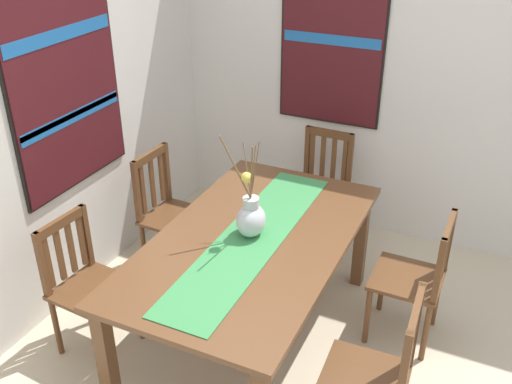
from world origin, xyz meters
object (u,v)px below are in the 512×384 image
at_px(chair_3, 321,186).
at_px(chair_4, 169,212).
at_px(dining_table, 252,252).
at_px(chair_1, 378,376).
at_px(painting_on_back_wall, 65,83).
at_px(painting_on_side_wall, 332,45).
at_px(chair_2, 86,283).
at_px(centerpiece_vase, 251,217).
at_px(chair_0, 417,277).

bearing_deg(chair_3, chair_4, 133.74).
xyz_separation_m(dining_table, chair_4, (0.47, 0.89, -0.19)).
height_order(dining_table, chair_1, chair_1).
xyz_separation_m(chair_1, painting_on_back_wall, (0.57, 2.25, 1.00)).
bearing_deg(painting_on_side_wall, chair_2, 159.45).
height_order(dining_table, chair_2, chair_2).
bearing_deg(centerpiece_vase, chair_4, 63.03).
bearing_deg(chair_0, chair_1, 179.29).
relative_size(dining_table, painting_on_back_wall, 1.35).
height_order(chair_2, painting_on_side_wall, painting_on_side_wall).
distance_m(chair_0, chair_2, 2.02).
bearing_deg(chair_1, centerpiece_vase, 61.75).
bearing_deg(chair_0, painting_on_side_wall, 40.12).
bearing_deg(painting_on_back_wall, chair_4, -51.05).
bearing_deg(centerpiece_vase, chair_1, -118.25).
bearing_deg(chair_4, chair_3, -46.26).
xyz_separation_m(chair_2, painting_on_back_wall, (0.56, 0.45, 1.03)).
bearing_deg(chair_2, chair_0, -63.37).
xyz_separation_m(dining_table, chair_2, (-0.46, 0.89, -0.20)).
bearing_deg(chair_1, dining_table, 62.58).
xyz_separation_m(dining_table, chair_3, (1.31, 0.02, -0.19)).
xyz_separation_m(chair_0, painting_on_back_wall, (-0.34, 2.26, 1.02)).
height_order(centerpiece_vase, chair_4, centerpiece_vase).
xyz_separation_m(centerpiece_vase, chair_3, (1.28, -0.00, -0.42)).
height_order(centerpiece_vase, painting_on_side_wall, painting_on_side_wall).
xyz_separation_m(chair_1, chair_3, (1.78, 0.92, -0.02)).
bearing_deg(chair_2, painting_on_side_wall, -20.55).
xyz_separation_m(dining_table, centerpiece_vase, (0.03, 0.02, 0.22)).
xyz_separation_m(dining_table, chair_0, (0.45, -0.91, -0.20)).
distance_m(dining_table, painting_on_back_wall, 1.58).
bearing_deg(chair_2, dining_table, -62.84).
relative_size(chair_3, painting_on_side_wall, 0.73).
distance_m(chair_2, chair_3, 1.98).
bearing_deg(chair_0, centerpiece_vase, 114.24).
distance_m(dining_table, centerpiece_vase, 0.23).
distance_m(dining_table, chair_3, 1.32).
distance_m(centerpiece_vase, chair_4, 1.06).
bearing_deg(painting_on_back_wall, chair_2, -141.41).
distance_m(chair_1, chair_2, 1.80).
relative_size(centerpiece_vase, chair_2, 0.74).
bearing_deg(painting_on_side_wall, chair_3, -165.47).
relative_size(chair_3, chair_4, 0.98).
height_order(chair_3, chair_4, chair_4).
xyz_separation_m(chair_3, painting_on_back_wall, (-1.21, 1.33, 1.02)).
bearing_deg(chair_1, chair_2, 89.75).
bearing_deg(chair_2, chair_4, -0.15).
xyz_separation_m(centerpiece_vase, chair_4, (0.44, 0.87, -0.42)).
distance_m(centerpiece_vase, chair_1, 1.12).
height_order(chair_0, painting_on_side_wall, painting_on_side_wall).
bearing_deg(centerpiece_vase, painting_on_side_wall, 2.95).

